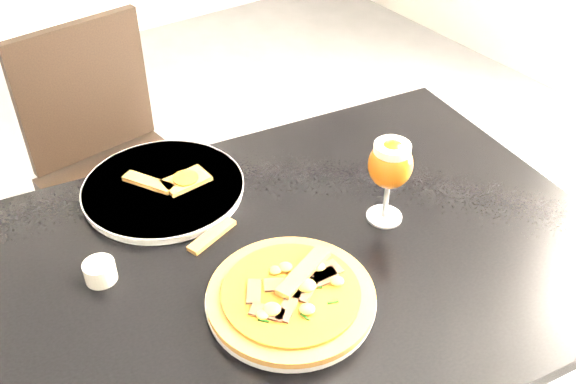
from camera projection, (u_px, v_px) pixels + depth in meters
dining_table at (283, 292)px, 1.21m from camera, size 1.30×0.96×0.75m
chair_far at (116, 165)px, 1.84m from camera, size 0.44×0.44×0.87m
plate_main at (291, 300)px, 1.06m from camera, size 0.35×0.35×0.01m
pizza at (291, 294)px, 1.05m from camera, size 0.28×0.28×0.03m
plate_second at (164, 188)px, 1.30m from camera, size 0.41×0.41×0.02m
crust_scraps at (174, 181)px, 1.29m from camera, size 0.15×0.12×0.01m
loose_crust at (212, 235)px, 1.19m from camera, size 0.11×0.06×0.01m
sauce_cup at (100, 271)px, 1.10m from camera, size 0.06×0.06×0.04m
beer_glass at (390, 165)px, 1.16m from camera, size 0.08×0.08×0.17m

